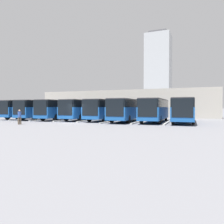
# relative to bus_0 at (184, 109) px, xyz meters

# --- Properties ---
(ground_plane) EXTENTS (600.00, 600.00, 0.00)m
(ground_plane) POSITION_rel_bus_0_xyz_m (13.57, 5.64, -1.79)
(ground_plane) COLOR slate
(bus_0) EXTENTS (3.01, 11.28, 3.20)m
(bus_0) POSITION_rel_bus_0_xyz_m (0.00, 0.00, 0.00)
(bus_0) COLOR #19519E
(bus_0) RESTS_ON ground_plane
(curb_divider_0) EXTENTS (0.53, 7.80, 0.15)m
(curb_divider_0) POSITION_rel_bus_0_xyz_m (1.94, 1.65, -1.72)
(curb_divider_0) COLOR #B2B2AD
(curb_divider_0) RESTS_ON ground_plane
(bus_1) EXTENTS (3.01, 11.28, 3.20)m
(bus_1) POSITION_rel_bus_0_xyz_m (3.88, 0.01, 0.00)
(bus_1) COLOR #19519E
(bus_1) RESTS_ON ground_plane
(curb_divider_1) EXTENTS (0.53, 7.80, 0.15)m
(curb_divider_1) POSITION_rel_bus_0_xyz_m (5.82, 1.67, -1.72)
(curb_divider_1) COLOR #B2B2AD
(curb_divider_1) RESTS_ON ground_plane
(bus_2) EXTENTS (3.01, 11.28, 3.20)m
(bus_2) POSITION_rel_bus_0_xyz_m (7.75, 0.51, 0.00)
(bus_2) COLOR #19519E
(bus_2) RESTS_ON ground_plane
(curb_divider_2) EXTENTS (0.53, 7.80, 0.15)m
(curb_divider_2) POSITION_rel_bus_0_xyz_m (9.69, 2.17, -1.72)
(curb_divider_2) COLOR #B2B2AD
(curb_divider_2) RESTS_ON ground_plane
(bus_3) EXTENTS (3.01, 11.28, 3.20)m
(bus_3) POSITION_rel_bus_0_xyz_m (11.63, -0.48, 0.00)
(bus_3) COLOR #19519E
(bus_3) RESTS_ON ground_plane
(curb_divider_3) EXTENTS (0.53, 7.80, 0.15)m
(curb_divider_3) POSITION_rel_bus_0_xyz_m (13.57, 1.17, -1.72)
(curb_divider_3) COLOR #B2B2AD
(curb_divider_3) RESTS_ON ground_plane
(bus_4) EXTENTS (3.01, 11.28, 3.20)m
(bus_4) POSITION_rel_bus_0_xyz_m (15.51, -0.47, 0.00)
(bus_4) COLOR #19519E
(bus_4) RESTS_ON ground_plane
(curb_divider_4) EXTENTS (0.53, 7.80, 0.15)m
(curb_divider_4) POSITION_rel_bus_0_xyz_m (17.45, 1.18, -1.72)
(curb_divider_4) COLOR #B2B2AD
(curb_divider_4) RESTS_ON ground_plane
(bus_5) EXTENTS (3.01, 11.28, 3.20)m
(bus_5) POSITION_rel_bus_0_xyz_m (19.39, 0.06, 0.00)
(bus_5) COLOR #19519E
(bus_5) RESTS_ON ground_plane
(curb_divider_5) EXTENTS (0.53, 7.80, 0.15)m
(curb_divider_5) POSITION_rel_bus_0_xyz_m (21.33, 1.71, -1.72)
(curb_divider_5) COLOR #B2B2AD
(curb_divider_5) RESTS_ON ground_plane
(bus_6) EXTENTS (3.01, 11.28, 3.20)m
(bus_6) POSITION_rel_bus_0_xyz_m (23.26, 0.14, 0.00)
(bus_6) COLOR #19519E
(bus_6) RESTS_ON ground_plane
(curb_divider_6) EXTENTS (0.53, 7.80, 0.15)m
(curb_divider_6) POSITION_rel_bus_0_xyz_m (25.20, 1.79, -1.72)
(curb_divider_6) COLOR #B2B2AD
(curb_divider_6) RESTS_ON ground_plane
(bus_7) EXTENTS (3.01, 11.28, 3.20)m
(bus_7) POSITION_rel_bus_0_xyz_m (27.14, -0.36, 0.00)
(bus_7) COLOR #19519E
(bus_7) RESTS_ON ground_plane
(pedestrian) EXTENTS (0.55, 0.55, 1.79)m
(pedestrian) POSITION_rel_bus_0_xyz_m (18.17, 10.42, -0.83)
(pedestrian) COLOR brown
(pedestrian) RESTS_ON ground_plane
(station_building) EXTENTS (38.30, 11.31, 5.66)m
(station_building) POSITION_rel_bus_0_xyz_m (13.57, -16.22, 1.08)
(station_building) COLOR #A8A399
(station_building) RESTS_ON ground_plane
(office_tower) EXTENTS (21.30, 21.30, 68.08)m
(office_tower) POSITION_rel_bus_0_xyz_m (33.23, -165.17, 31.65)
(office_tower) COLOR #ADB2B7
(office_tower) RESTS_ON ground_plane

